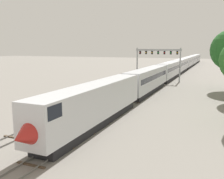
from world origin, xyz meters
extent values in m
plane|color=gray|center=(0.00, 0.00, 0.00)|extent=(400.00, 400.00, 0.00)
cube|color=slate|center=(1.28, 60.00, 0.08)|extent=(0.07, 200.00, 0.16)
cube|color=slate|center=(2.72, 60.00, 0.08)|extent=(0.07, 200.00, 0.16)
cube|color=#473828|center=(2.00, -6.00, 0.05)|extent=(2.60, 0.24, 0.10)
cube|color=#473828|center=(2.00, -2.00, 0.05)|extent=(2.60, 0.24, 0.10)
cube|color=#473828|center=(2.00, 2.00, 0.05)|extent=(2.60, 0.24, 0.10)
cube|color=#473828|center=(2.00, 6.00, 0.05)|extent=(2.60, 0.24, 0.10)
cube|color=#473828|center=(2.00, 10.00, 0.05)|extent=(2.60, 0.24, 0.10)
cube|color=#473828|center=(2.00, 14.00, 0.05)|extent=(2.60, 0.24, 0.10)
cube|color=#473828|center=(2.00, 18.00, 0.05)|extent=(2.60, 0.24, 0.10)
cube|color=#473828|center=(2.00, 22.00, 0.05)|extent=(2.60, 0.24, 0.10)
cube|color=#473828|center=(2.00, 26.00, 0.05)|extent=(2.60, 0.24, 0.10)
cube|color=#473828|center=(2.00, 30.00, 0.05)|extent=(2.60, 0.24, 0.10)
cube|color=#473828|center=(2.00, 34.00, 0.05)|extent=(2.60, 0.24, 0.10)
cube|color=#473828|center=(2.00, 38.00, 0.05)|extent=(2.60, 0.24, 0.10)
cube|color=#473828|center=(2.00, 42.00, 0.05)|extent=(2.60, 0.24, 0.10)
cube|color=#473828|center=(2.00, 46.00, 0.05)|extent=(2.60, 0.24, 0.10)
cube|color=#473828|center=(2.00, 50.00, 0.05)|extent=(2.60, 0.24, 0.10)
cube|color=#473828|center=(2.00, 54.00, 0.05)|extent=(2.60, 0.24, 0.10)
cube|color=#473828|center=(2.00, 58.00, 0.05)|extent=(2.60, 0.24, 0.10)
cube|color=#473828|center=(2.00, 62.00, 0.05)|extent=(2.60, 0.24, 0.10)
cube|color=#473828|center=(2.00, 66.00, 0.05)|extent=(2.60, 0.24, 0.10)
cube|color=#473828|center=(2.00, 70.00, 0.05)|extent=(2.60, 0.24, 0.10)
cube|color=#473828|center=(2.00, 74.00, 0.05)|extent=(2.60, 0.24, 0.10)
cube|color=#473828|center=(2.00, 78.00, 0.05)|extent=(2.60, 0.24, 0.10)
cube|color=#473828|center=(2.00, 82.00, 0.05)|extent=(2.60, 0.24, 0.10)
cube|color=#473828|center=(2.00, 86.00, 0.05)|extent=(2.60, 0.24, 0.10)
cube|color=#473828|center=(2.00, 90.00, 0.05)|extent=(2.60, 0.24, 0.10)
cube|color=#473828|center=(2.00, 94.00, 0.05)|extent=(2.60, 0.24, 0.10)
cube|color=#473828|center=(2.00, 98.00, 0.05)|extent=(2.60, 0.24, 0.10)
cube|color=#473828|center=(2.00, 102.00, 0.05)|extent=(2.60, 0.24, 0.10)
cube|color=#473828|center=(2.00, 106.00, 0.05)|extent=(2.60, 0.24, 0.10)
cube|color=#473828|center=(2.00, 110.00, 0.05)|extent=(2.60, 0.24, 0.10)
cube|color=#473828|center=(2.00, 114.00, 0.05)|extent=(2.60, 0.24, 0.10)
cube|color=#473828|center=(2.00, 118.00, 0.05)|extent=(2.60, 0.24, 0.10)
cube|color=#473828|center=(2.00, 122.00, 0.05)|extent=(2.60, 0.24, 0.10)
cube|color=#473828|center=(2.00, 126.00, 0.05)|extent=(2.60, 0.24, 0.10)
cube|color=#473828|center=(2.00, 130.00, 0.05)|extent=(2.60, 0.24, 0.10)
cube|color=#473828|center=(2.00, 134.00, 0.05)|extent=(2.60, 0.24, 0.10)
cube|color=#473828|center=(2.00, 138.00, 0.05)|extent=(2.60, 0.24, 0.10)
cube|color=#473828|center=(2.00, 142.00, 0.05)|extent=(2.60, 0.24, 0.10)
cube|color=#473828|center=(2.00, 146.00, 0.05)|extent=(2.60, 0.24, 0.10)
cube|color=#473828|center=(2.00, 150.00, 0.05)|extent=(2.60, 0.24, 0.10)
cube|color=#473828|center=(2.00, 154.00, 0.05)|extent=(2.60, 0.24, 0.10)
cube|color=#473828|center=(2.00, 158.00, 0.05)|extent=(2.60, 0.24, 0.10)
cube|color=slate|center=(-4.22, 40.00, 0.08)|extent=(0.07, 160.00, 0.16)
cube|color=slate|center=(-2.78, 40.00, 0.08)|extent=(0.07, 160.00, 0.16)
cube|color=#473828|center=(-3.50, -2.00, 0.05)|extent=(2.60, 0.24, 0.10)
cube|color=#473828|center=(-3.50, 2.00, 0.05)|extent=(2.60, 0.24, 0.10)
cube|color=#473828|center=(-3.50, 6.00, 0.05)|extent=(2.60, 0.24, 0.10)
cube|color=#473828|center=(-3.50, 10.00, 0.05)|extent=(2.60, 0.24, 0.10)
cube|color=#473828|center=(-3.50, 14.00, 0.05)|extent=(2.60, 0.24, 0.10)
cube|color=#473828|center=(-3.50, 18.00, 0.05)|extent=(2.60, 0.24, 0.10)
cube|color=#473828|center=(-3.50, 22.00, 0.05)|extent=(2.60, 0.24, 0.10)
cube|color=#473828|center=(-3.50, 26.00, 0.05)|extent=(2.60, 0.24, 0.10)
cube|color=#473828|center=(-3.50, 30.00, 0.05)|extent=(2.60, 0.24, 0.10)
cube|color=#473828|center=(-3.50, 34.00, 0.05)|extent=(2.60, 0.24, 0.10)
cube|color=#473828|center=(-3.50, 38.00, 0.05)|extent=(2.60, 0.24, 0.10)
cube|color=#473828|center=(-3.50, 42.00, 0.05)|extent=(2.60, 0.24, 0.10)
cube|color=#473828|center=(-3.50, 46.00, 0.05)|extent=(2.60, 0.24, 0.10)
cube|color=#473828|center=(-3.50, 50.00, 0.05)|extent=(2.60, 0.24, 0.10)
cube|color=#473828|center=(-3.50, 54.00, 0.05)|extent=(2.60, 0.24, 0.10)
cube|color=#473828|center=(-3.50, 58.00, 0.05)|extent=(2.60, 0.24, 0.10)
cube|color=#473828|center=(-3.50, 62.00, 0.05)|extent=(2.60, 0.24, 0.10)
cube|color=#473828|center=(-3.50, 66.00, 0.05)|extent=(2.60, 0.24, 0.10)
cube|color=#473828|center=(-3.50, 70.00, 0.05)|extent=(2.60, 0.24, 0.10)
cube|color=#473828|center=(-3.50, 74.00, 0.05)|extent=(2.60, 0.24, 0.10)
cube|color=#473828|center=(-3.50, 78.00, 0.05)|extent=(2.60, 0.24, 0.10)
cube|color=#473828|center=(-3.50, 82.00, 0.05)|extent=(2.60, 0.24, 0.10)
cube|color=#473828|center=(-3.50, 86.00, 0.05)|extent=(2.60, 0.24, 0.10)
cube|color=#473828|center=(-3.50, 90.00, 0.05)|extent=(2.60, 0.24, 0.10)
cube|color=#473828|center=(-3.50, 94.00, 0.05)|extent=(2.60, 0.24, 0.10)
cube|color=#473828|center=(-3.50, 98.00, 0.05)|extent=(2.60, 0.24, 0.10)
cube|color=#473828|center=(-3.50, 102.00, 0.05)|extent=(2.60, 0.24, 0.10)
cube|color=#473828|center=(-3.50, 106.00, 0.05)|extent=(2.60, 0.24, 0.10)
cube|color=#473828|center=(-3.50, 110.00, 0.05)|extent=(2.60, 0.24, 0.10)
cube|color=#473828|center=(-3.50, 114.00, 0.05)|extent=(2.60, 0.24, 0.10)
cube|color=#473828|center=(-3.50, 118.00, 0.05)|extent=(2.60, 0.24, 0.10)
cube|color=silver|center=(2.00, 4.94, 2.90)|extent=(3.00, 21.88, 3.80)
cone|color=#B2231E|center=(2.00, -6.20, 2.50)|extent=(2.88, 2.60, 2.88)
cube|color=black|center=(2.00, -4.80, 4.04)|extent=(3.04, 1.80, 1.10)
cube|color=black|center=(2.00, 4.94, 0.50)|extent=(2.52, 19.69, 1.00)
cube|color=#B7BABF|center=(2.00, 27.82, 2.90)|extent=(3.00, 21.88, 3.80)
cube|color=black|center=(2.00, 27.82, 3.30)|extent=(3.04, 20.13, 0.90)
cube|color=black|center=(2.00, 27.82, 0.50)|extent=(2.52, 19.69, 1.00)
cube|color=#B7BABF|center=(2.00, 50.70, 2.90)|extent=(3.00, 21.88, 3.80)
cube|color=black|center=(2.00, 50.70, 3.30)|extent=(3.04, 20.13, 0.90)
cube|color=black|center=(2.00, 50.70, 0.50)|extent=(2.52, 19.69, 1.00)
cube|color=#B7BABF|center=(2.00, 73.58, 2.90)|extent=(3.00, 21.88, 3.80)
cube|color=black|center=(2.00, 73.58, 3.30)|extent=(3.04, 20.13, 0.90)
cube|color=black|center=(2.00, 73.58, 0.50)|extent=(2.52, 19.69, 1.00)
cube|color=#B7BABF|center=(2.00, 96.45, 2.90)|extent=(3.00, 21.88, 3.80)
cube|color=black|center=(2.00, 96.45, 3.30)|extent=(3.04, 20.13, 0.90)
cube|color=black|center=(2.00, 96.45, 0.50)|extent=(2.52, 19.69, 1.00)
cube|color=#B7BABF|center=(2.00, 119.33, 2.90)|extent=(3.00, 21.88, 3.80)
cube|color=black|center=(2.00, 119.33, 3.30)|extent=(3.04, 20.13, 0.90)
cube|color=black|center=(2.00, 119.33, 0.50)|extent=(2.52, 19.69, 1.00)
cube|color=#B7BABF|center=(2.00, 142.21, 2.90)|extent=(3.00, 21.88, 3.80)
cube|color=black|center=(2.00, 142.21, 3.30)|extent=(3.04, 20.13, 0.90)
cube|color=black|center=(2.00, 142.21, 0.50)|extent=(2.52, 19.69, 1.00)
cylinder|color=#999BA0|center=(-6.00, 46.03, 4.42)|extent=(0.36, 0.36, 8.85)
cylinder|color=#999BA0|center=(5.50, 46.03, 4.42)|extent=(0.36, 0.36, 8.85)
cube|color=#999BA0|center=(-0.25, 46.03, 8.25)|extent=(12.10, 0.36, 0.50)
cube|color=black|center=(-5.18, 46.08, 7.55)|extent=(0.44, 0.32, 0.90)
sphere|color=red|center=(-5.18, 45.89, 7.55)|extent=(0.28, 0.28, 0.28)
cube|color=black|center=(-3.54, 46.08, 7.55)|extent=(0.44, 0.32, 0.90)
sphere|color=yellow|center=(-3.54, 45.89, 7.55)|extent=(0.28, 0.28, 0.28)
cube|color=black|center=(-1.89, 46.08, 7.55)|extent=(0.44, 0.32, 0.90)
sphere|color=yellow|center=(-1.89, 45.89, 7.55)|extent=(0.28, 0.28, 0.28)
cube|color=black|center=(-0.25, 46.08, 7.55)|extent=(0.44, 0.32, 0.90)
sphere|color=green|center=(-0.25, 45.89, 7.55)|extent=(0.28, 0.28, 0.28)
cube|color=black|center=(1.39, 46.08, 7.55)|extent=(0.44, 0.32, 0.90)
sphere|color=red|center=(1.39, 45.89, 7.55)|extent=(0.28, 0.28, 0.28)
cube|color=black|center=(3.04, 46.08, 7.55)|extent=(0.44, 0.32, 0.90)
sphere|color=green|center=(3.04, 45.89, 7.55)|extent=(0.28, 0.28, 0.28)
cube|color=black|center=(4.68, 46.08, 7.55)|extent=(0.44, 0.32, 0.90)
sphere|color=yellow|center=(4.68, 45.89, 7.55)|extent=(0.28, 0.28, 0.28)
camera|label=1|loc=(14.54, -19.82, 8.77)|focal=40.03mm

